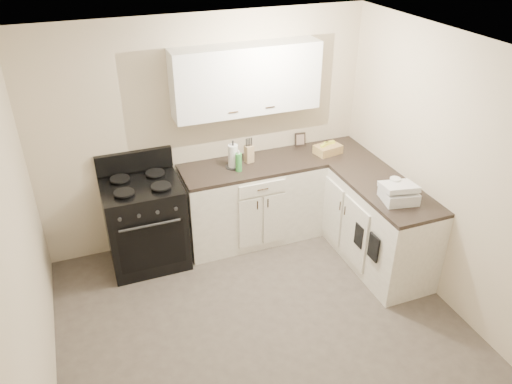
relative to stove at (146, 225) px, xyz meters
name	(u,v)px	position (x,y,z in m)	size (l,w,h in m)	color
floor	(267,334)	(0.78, -1.48, -0.46)	(3.60, 3.60, 0.00)	#473F38
ceiling	(271,59)	(0.78, -1.48, 2.04)	(3.60, 3.60, 0.00)	white
wall_back	(205,133)	(0.78, 0.32, 0.79)	(3.60, 3.60, 0.00)	beige
wall_right	(454,179)	(2.58, -1.48, 0.79)	(3.60, 3.60, 0.00)	beige
wall_left	(20,271)	(-1.02, -1.48, 0.79)	(3.60, 3.60, 0.00)	beige
base_cabinets_back	(252,203)	(1.21, 0.02, -0.01)	(1.55, 0.60, 0.90)	white
base_cabinets_right	(365,214)	(2.28, -0.63, -0.01)	(0.60, 1.90, 0.90)	white
countertop_back	(252,166)	(1.21, 0.02, 0.46)	(1.55, 0.60, 0.04)	black
countertop_right	(370,176)	(2.28, -0.63, 0.46)	(0.60, 1.90, 0.04)	black
upper_cabinets	(246,79)	(1.21, 0.18, 1.38)	(1.55, 0.30, 0.70)	white
stove	(146,225)	(0.00, 0.00, 0.00)	(0.79, 0.68, 0.96)	black
knife_block	(249,154)	(1.20, 0.10, 0.58)	(0.09, 0.08, 0.19)	tan
paper_towel	(233,156)	(1.00, 0.04, 0.61)	(0.11, 0.11, 0.26)	white
soap_bottle	(239,162)	(1.03, -0.07, 0.58)	(0.07, 0.07, 0.20)	green
picture_frame	(300,139)	(1.90, 0.28, 0.56)	(0.13, 0.02, 0.16)	black
wicker_basket	(328,149)	(2.11, -0.02, 0.53)	(0.29, 0.19, 0.10)	tan
countertop_grill	(399,195)	(2.24, -1.18, 0.54)	(0.31, 0.29, 0.11)	silver
glass_jar	(394,186)	(2.27, -1.06, 0.57)	(0.10, 0.10, 0.17)	silver
oven_mitt_near	(374,247)	(1.96, -1.29, 0.07)	(0.02, 0.16, 0.27)	black
oven_mitt_far	(359,236)	(1.96, -1.03, 0.04)	(0.02, 0.14, 0.24)	black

